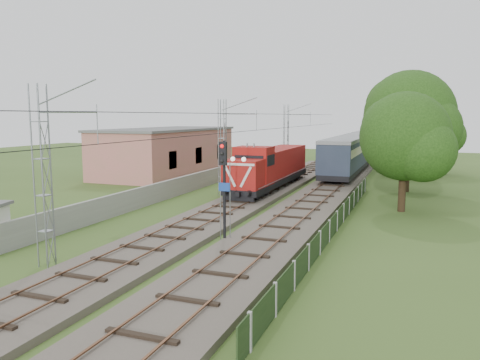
% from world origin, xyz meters
% --- Properties ---
extents(ground, '(140.00, 140.00, 0.00)m').
position_xyz_m(ground, '(0.00, 0.00, 0.00)').
color(ground, '#3A5620').
rests_on(ground, ground).
extents(track_main, '(4.20, 70.00, 0.45)m').
position_xyz_m(track_main, '(0.00, 7.00, 0.18)').
color(track_main, '#6B6054').
rests_on(track_main, ground).
extents(track_side, '(4.20, 80.00, 0.45)m').
position_xyz_m(track_side, '(5.00, 20.00, 0.18)').
color(track_side, '#6B6054').
rests_on(track_side, ground).
extents(catenary, '(3.31, 70.00, 8.00)m').
position_xyz_m(catenary, '(-2.95, 12.00, 4.05)').
color(catenary, gray).
rests_on(catenary, ground).
extents(boundary_wall, '(0.25, 40.00, 1.50)m').
position_xyz_m(boundary_wall, '(-6.50, 12.00, 0.75)').
color(boundary_wall, '#9E9E99').
rests_on(boundary_wall, ground).
extents(station_building, '(8.40, 20.40, 5.22)m').
position_xyz_m(station_building, '(-15.00, 24.00, 2.63)').
color(station_building, '#C26868').
rests_on(station_building, ground).
extents(fence, '(0.12, 32.00, 1.20)m').
position_xyz_m(fence, '(8.00, 3.00, 0.60)').
color(fence, black).
rests_on(fence, ground).
extents(locomotive, '(2.83, 16.15, 4.10)m').
position_xyz_m(locomotive, '(0.00, 15.75, 2.14)').
color(locomotive, black).
rests_on(locomotive, ground).
extents(coach_rake, '(3.20, 119.55, 3.70)m').
position_xyz_m(coach_rake, '(5.00, 78.63, 2.63)').
color(coach_rake, black).
rests_on(coach_rake, ground).
extents(signal_post, '(0.60, 0.46, 5.39)m').
position_xyz_m(signal_post, '(2.94, -1.83, 3.70)').
color(signal_post, black).
rests_on(signal_post, ground).
extents(tree_a, '(6.40, 6.10, 8.30)m').
position_xyz_m(tree_a, '(11.39, 10.30, 5.18)').
color(tree_a, '#382517').
rests_on(tree_a, ground).
extents(tree_b, '(8.14, 7.76, 10.56)m').
position_xyz_m(tree_b, '(11.46, 19.61, 6.59)').
color(tree_b, '#382517').
rests_on(tree_b, ground).
extents(tree_c, '(7.40, 7.05, 9.60)m').
position_xyz_m(tree_c, '(10.55, 34.24, 5.99)').
color(tree_c, '#382517').
rests_on(tree_c, ground).
extents(tree_d, '(6.39, 6.08, 8.28)m').
position_xyz_m(tree_d, '(14.00, 34.97, 5.16)').
color(tree_d, '#382517').
rests_on(tree_d, ground).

